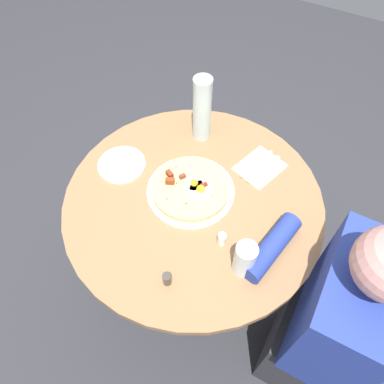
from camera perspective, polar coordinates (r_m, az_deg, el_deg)
name	(u,v)px	position (r m, az deg, el deg)	size (l,w,h in m)	color
ground_plane	(193,278)	(1.99, 0.14, -13.22)	(6.00, 6.00, 0.00)	#2D2D33
dining_table	(193,224)	(1.48, 0.19, -4.92)	(0.94, 0.94, 0.75)	olive
person_seated	(324,327)	(1.47, 19.76, -18.98)	(0.38, 0.47, 1.14)	#2D2D33
pizza_plate	(191,191)	(1.34, -0.20, 0.20)	(0.32, 0.32, 0.01)	white
breakfast_pizza	(191,188)	(1.33, -0.17, 0.65)	(0.28, 0.28, 0.05)	tan
bread_plate	(122,165)	(1.44, -10.82, 4.19)	(0.18, 0.18, 0.01)	silver
napkin	(260,167)	(1.44, 10.44, 3.81)	(0.17, 0.14, 0.00)	white
fork	(256,164)	(1.44, 9.93, 4.33)	(0.18, 0.01, 0.01)	silver
knife	(264,169)	(1.43, 11.01, 3.51)	(0.18, 0.01, 0.01)	silver
water_glass	(245,259)	(1.15, 8.15, -10.20)	(0.07, 0.07, 0.13)	silver
water_bottle	(202,109)	(1.43, 1.58, 12.67)	(0.07, 0.07, 0.28)	silver
salt_shaker	(222,239)	(1.22, 4.61, -7.28)	(0.03, 0.03, 0.05)	white
pepper_shaker	(167,279)	(1.16, -3.89, -13.25)	(0.03, 0.03, 0.05)	#3F3833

